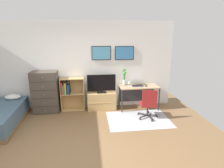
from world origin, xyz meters
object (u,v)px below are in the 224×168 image
at_px(dresser, 46,92).
at_px(desk, 138,89).
at_px(television, 101,84).
at_px(office_chair, 149,103).
at_px(computer_mouse, 146,86).
at_px(tv_stand, 102,101).
at_px(bookshelf, 70,92).
at_px(laptop, 137,83).
at_px(wine_glass, 129,83).
at_px(bamboo_vase, 124,77).

xyz_separation_m(dresser, desk, (2.83, 0.00, -0.02)).
distance_m(dresser, television, 1.68).
distance_m(television, office_chair, 1.54).
relative_size(office_chair, computer_mouse, 8.27).
height_order(tv_stand, office_chair, office_chair).
xyz_separation_m(bookshelf, laptop, (2.07, -0.08, 0.23)).
distance_m(television, wine_glass, 0.84).
relative_size(desk, office_chair, 1.41).
xyz_separation_m(tv_stand, computer_mouse, (1.36, -0.17, 0.49)).
height_order(laptop, computer_mouse, laptop).
bearing_deg(wine_glass, bookshelf, 173.56).
relative_size(tv_stand, office_chair, 1.03).
bearing_deg(laptop, television, -178.59).
height_order(tv_stand, laptop, laptop).
bearing_deg(computer_mouse, dresser, 177.15).
bearing_deg(dresser, wine_glass, -3.04).
height_order(television, computer_mouse, television).
xyz_separation_m(tv_stand, wine_glass, (0.83, -0.15, 0.60)).
bearing_deg(tv_stand, dresser, -179.48).
height_order(bookshelf, office_chair, bookshelf).
height_order(desk, wine_glass, wine_glass).
height_order(office_chair, computer_mouse, office_chair).
xyz_separation_m(bookshelf, bamboo_vase, (1.68, 0.03, 0.43)).
distance_m(tv_stand, television, 0.56).
bearing_deg(desk, dresser, -179.96).
bearing_deg(desk, television, -179.54).
relative_size(bookshelf, tv_stand, 1.15).
bearing_deg(laptop, tv_stand, -179.74).
distance_m(bookshelf, bamboo_vase, 1.74).
bearing_deg(wine_glass, dresser, 176.96).
bearing_deg(television, tv_stand, 90.00).
bearing_deg(television, office_chair, -34.26).
bearing_deg(television, dresser, 179.75).
bearing_deg(bamboo_vase, laptop, -16.94).
height_order(dresser, tv_stand, dresser).
distance_m(bookshelf, tv_stand, 1.00).
xyz_separation_m(tv_stand, laptop, (1.11, -0.03, 0.53)).
bearing_deg(tv_stand, laptop, -1.53).
xyz_separation_m(bookshelf, office_chair, (2.19, -0.92, -0.12)).
height_order(desk, computer_mouse, computer_mouse).
height_order(dresser, television, dresser).
bearing_deg(dresser, bamboo_vase, 2.45).
xyz_separation_m(dresser, computer_mouse, (3.03, -0.15, 0.13)).
relative_size(bookshelf, computer_mouse, 9.74).
xyz_separation_m(computer_mouse, bamboo_vase, (-0.63, 0.25, 0.25)).
distance_m(desk, laptop, 0.21).
relative_size(television, office_chair, 1.01).
distance_m(dresser, laptop, 2.79).
relative_size(television, computer_mouse, 8.33).
height_order(bookshelf, computer_mouse, bookshelf).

